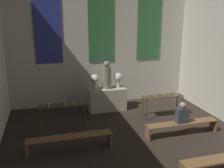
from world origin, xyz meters
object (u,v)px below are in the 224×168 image
at_px(flower_vase_left, 95,80).
at_px(candle_rack_left, 62,107).
at_px(candle_rack_right, 163,98).
at_px(person_seated, 182,114).
at_px(pew_back_left, 70,139).
at_px(altar, 107,99).
at_px(statue, 107,76).
at_px(flower_vase_right, 118,78).
at_px(pew_back_right, 182,125).

distance_m(flower_vase_left, candle_rack_left, 1.94).
bearing_deg(candle_rack_right, person_seated, -94.46).
bearing_deg(flower_vase_left, pew_back_left, -115.02).
height_order(altar, statue, statue).
distance_m(statue, flower_vase_left, 0.50).
relative_size(altar, statue, 1.34).
bearing_deg(statue, flower_vase_right, 0.00).
bearing_deg(altar, pew_back_left, -122.57).
bearing_deg(pew_back_right, pew_back_left, 180.00).
xyz_separation_m(flower_vase_left, person_seated, (2.24, -2.81, -0.57)).
bearing_deg(altar, flower_vase_left, 180.00).
xyz_separation_m(statue, pew_back_right, (1.80, -2.81, -1.09)).
height_order(altar, flower_vase_left, flower_vase_left).
height_order(candle_rack_right, person_seated, person_seated).
height_order(flower_vase_left, person_seated, flower_vase_left).
bearing_deg(candle_rack_right, pew_back_right, -93.01).
bearing_deg(candle_rack_left, altar, 33.26).
bearing_deg(statue, flower_vase_left, 180.00).
bearing_deg(flower_vase_right, person_seated, -65.65).
bearing_deg(candle_rack_right, statue, 146.82).
height_order(statue, pew_back_left, statue).
relative_size(altar, person_seated, 2.17).
xyz_separation_m(candle_rack_right, person_seated, (-0.12, -1.58, -0.00)).
xyz_separation_m(altar, pew_back_left, (-1.80, -2.81, -0.13)).
height_order(statue, candle_rack_left, statue).
distance_m(flower_vase_left, flower_vase_right, 0.97).
bearing_deg(pew_back_left, flower_vase_left, 64.98).
height_order(flower_vase_right, pew_back_left, flower_vase_right).
xyz_separation_m(pew_back_left, pew_back_right, (3.59, 0.00, 0.00)).
bearing_deg(person_seated, candle_rack_left, 156.47).
relative_size(pew_back_left, pew_back_right, 1.00).
relative_size(statue, candle_rack_left, 0.73).
height_order(flower_vase_left, candle_rack_right, flower_vase_left).
bearing_deg(candle_rack_right, candle_rack_left, -179.99).
bearing_deg(statue, person_seated, -58.01).
xyz_separation_m(altar, pew_back_right, (1.80, -2.81, -0.13)).
relative_size(flower_vase_left, pew_back_left, 0.25).
relative_size(statue, candle_rack_right, 0.73).
height_order(flower_vase_right, candle_rack_left, flower_vase_right).
bearing_deg(altar, candle_rack_left, -146.74).
distance_m(flower_vase_right, candle_rack_left, 2.72).
relative_size(flower_vase_left, pew_back_right, 0.25).
distance_m(statue, flower_vase_right, 0.50).
height_order(statue, pew_back_right, statue).
height_order(altar, person_seated, person_seated).
distance_m(statue, candle_rack_right, 2.35).
bearing_deg(pew_back_right, person_seated, 180.00).
xyz_separation_m(statue, flower_vase_right, (0.48, 0.00, -0.12)).
bearing_deg(candle_rack_right, flower_vase_left, 152.52).
distance_m(statue, pew_back_right, 3.51).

